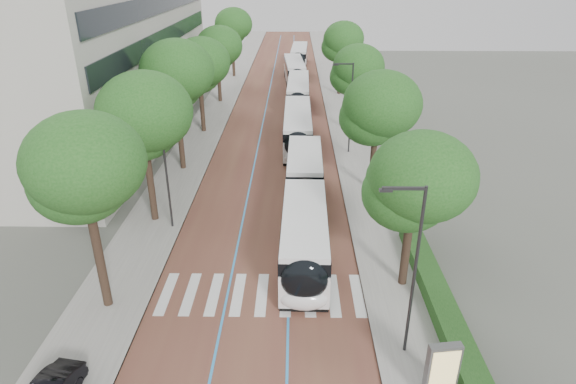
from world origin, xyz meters
name	(u,v)px	position (x,y,z in m)	size (l,w,h in m)	color
ground	(257,307)	(0.00, 0.00, 0.00)	(160.00, 160.00, 0.00)	#51544C
road	(280,102)	(0.00, 40.00, 0.01)	(11.00, 140.00, 0.02)	brown
sidewalk_left	(220,101)	(-7.50, 40.00, 0.06)	(4.00, 140.00, 0.12)	gray
sidewalk_right	(340,102)	(7.50, 40.00, 0.06)	(4.00, 140.00, 0.12)	gray
kerb_left	(235,101)	(-5.60, 40.00, 0.06)	(0.20, 140.00, 0.14)	gray
kerb_right	(325,102)	(5.60, 40.00, 0.06)	(0.20, 140.00, 0.14)	gray
zebra_crossing	(262,294)	(0.20, 1.00, 0.03)	(10.55, 3.60, 0.01)	silver
lane_line_left	(267,102)	(-1.60, 40.00, 0.02)	(0.12, 126.00, 0.01)	#2A89D2
lane_line_right	(293,102)	(1.60, 40.00, 0.02)	(0.12, 126.00, 0.01)	#2A89D2
office_building	(76,62)	(-19.47, 28.00, 7.00)	(18.11, 40.00, 14.00)	#9C9991
hedge	(439,300)	(9.10, 0.00, 0.52)	(1.20, 14.00, 0.80)	#153C15
streetlight_near	(412,260)	(6.62, -3.00, 4.82)	(1.82, 0.20, 8.00)	#2A2A2D
streetlight_far	(349,101)	(6.62, 22.00, 4.82)	(1.82, 0.20, 8.00)	#2A2A2D
lamp_post_left	(166,170)	(-6.10, 8.00, 4.12)	(0.14, 0.14, 8.00)	#2A2A2D
trees_left	(193,69)	(-7.50, 25.18, 6.93)	(5.80, 60.39, 10.06)	black
trees_right	(364,88)	(7.70, 21.28, 6.14)	(5.58, 47.17, 8.74)	black
lead_bus	(304,207)	(2.52, 7.93, 1.63)	(2.87, 18.44, 3.20)	black
bus_queued_0	(298,129)	(2.15, 24.00, 1.62)	(2.57, 12.40, 3.20)	silver
bus_queued_1	(298,94)	(2.27, 37.55, 1.62)	(2.75, 12.44, 3.20)	silver
bus_queued_2	(295,72)	(1.82, 50.54, 1.62)	(3.30, 12.53, 3.20)	silver
bus_queued_3	(299,56)	(2.57, 63.51, 1.62)	(3.03, 12.49, 3.20)	silver
ad_panel	(442,371)	(7.57, -5.59, 1.51)	(1.31, 0.56, 2.66)	#59595B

